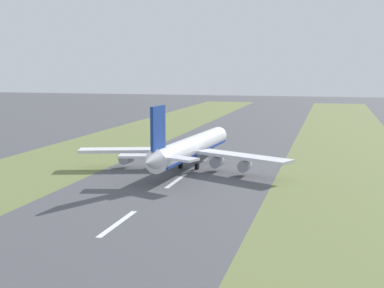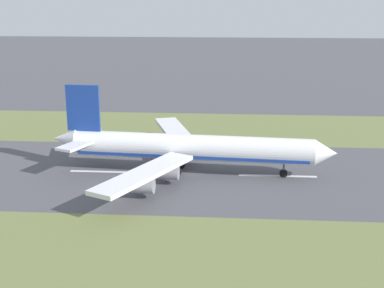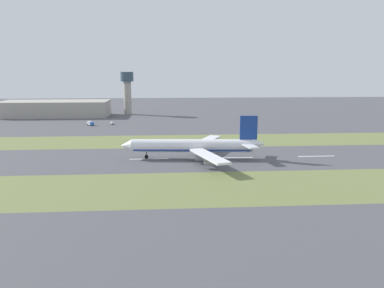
% 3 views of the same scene
% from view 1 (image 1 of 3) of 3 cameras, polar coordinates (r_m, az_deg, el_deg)
% --- Properties ---
extents(ground_plane, '(800.00, 800.00, 0.00)m').
position_cam_1_polar(ground_plane, '(160.12, 0.30, -2.51)').
color(ground_plane, '#4C4C51').
extents(grass_median_west, '(40.00, 600.00, 0.01)m').
position_cam_1_polar(grass_median_west, '(176.58, -14.00, -1.74)').
color(grass_median_west, olive).
rests_on(grass_median_west, ground).
extents(grass_median_east, '(40.00, 600.00, 0.01)m').
position_cam_1_polar(grass_median_east, '(155.40, 16.61, -3.19)').
color(grass_median_east, olive).
rests_on(grass_median_east, ground).
extents(centreline_dash_near, '(1.20, 18.00, 0.01)m').
position_cam_1_polar(centreline_dash_near, '(104.92, -7.92, -8.38)').
color(centreline_dash_near, silver).
rests_on(centreline_dash_near, ground).
extents(centreline_dash_mid, '(1.20, 18.00, 0.01)m').
position_cam_1_polar(centreline_dash_mid, '(141.50, -1.69, -3.94)').
color(centreline_dash_mid, silver).
rests_on(centreline_dash_mid, ground).
extents(centreline_dash_far, '(1.20, 18.00, 0.01)m').
position_cam_1_polar(centreline_dash_far, '(179.55, 1.91, -1.33)').
color(centreline_dash_far, silver).
rests_on(centreline_dash_far, ground).
extents(airplane_main_jet, '(63.94, 67.22, 20.20)m').
position_cam_1_polar(airplane_main_jet, '(157.85, -0.23, -0.45)').
color(airplane_main_jet, white).
rests_on(airplane_main_jet, ground).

